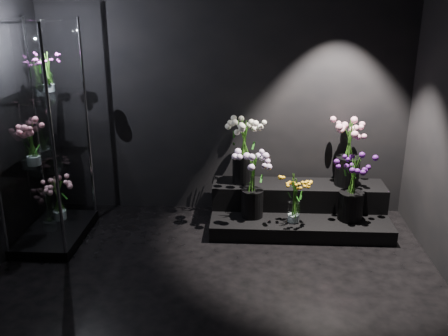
{
  "coord_description": "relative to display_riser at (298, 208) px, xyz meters",
  "views": [
    {
      "loc": [
        0.28,
        -3.36,
        2.36
      ],
      "look_at": [
        0.04,
        1.2,
        0.77
      ],
      "focal_mm": 40.0,
      "sensor_mm": 36.0,
      "label": 1
    }
  ],
  "objects": [
    {
      "name": "bouquet_case_base_pink",
      "position": [
        -2.54,
        -0.25,
        0.18
      ],
      "size": [
        0.36,
        0.36,
        0.47
      ],
      "rotation": [
        0.0,
        0.0,
        0.06
      ],
      "color": "white",
      "rests_on": "display_case"
    },
    {
      "name": "bouquet_pink_roses",
      "position": [
        0.51,
        0.12,
        0.64
      ],
      "size": [
        0.38,
        0.38,
        0.7
      ],
      "rotation": [
        0.0,
        0.0,
        0.04
      ],
      "color": "black",
      "rests_on": "display_riser"
    },
    {
      "name": "wall_back",
      "position": [
        -0.82,
        0.37,
        1.23
      ],
      "size": [
        4.0,
        0.0,
        4.0
      ],
      "primitive_type": "plane",
      "rotation": [
        1.57,
        0.0,
        0.0
      ],
      "color": "black",
      "rests_on": "floor"
    },
    {
      "name": "display_case",
      "position": [
        -2.51,
        -0.49,
        0.91
      ],
      "size": [
        0.59,
        0.98,
        2.16
      ],
      "color": "black",
      "rests_on": "floor"
    },
    {
      "name": "floor",
      "position": [
        -0.82,
        -1.63,
        -0.17
      ],
      "size": [
        4.0,
        4.0,
        0.0
      ],
      "primitive_type": "plane",
      "color": "black",
      "rests_on": "ground"
    },
    {
      "name": "bouquet_purple",
      "position": [
        0.51,
        -0.21,
        0.36
      ],
      "size": [
        0.41,
        0.41,
        0.69
      ],
      "rotation": [
        0.0,
        0.0,
        0.26
      ],
      "color": "black",
      "rests_on": "display_riser"
    },
    {
      "name": "bouquet_cream_roses",
      "position": [
        -0.6,
        0.13,
        0.67
      ],
      "size": [
        0.43,
        0.43,
        0.73
      ],
      "rotation": [
        0.0,
        0.0,
        0.08
      ],
      "color": "black",
      "rests_on": "display_riser"
    },
    {
      "name": "display_riser",
      "position": [
        0.0,
        0.0,
        0.0
      ],
      "size": [
        1.86,
        0.83,
        0.41
      ],
      "color": "black",
      "rests_on": "floor"
    },
    {
      "name": "bouquet_lilac",
      "position": [
        -0.5,
        -0.19,
        0.38
      ],
      "size": [
        0.39,
        0.39,
        0.69
      ],
      "rotation": [
        0.0,
        0.0,
        -0.11
      ],
      "color": "black",
      "rests_on": "display_riser"
    },
    {
      "name": "wall_front",
      "position": [
        -0.82,
        -3.63,
        1.23
      ],
      "size": [
        4.0,
        0.0,
        4.0
      ],
      "primitive_type": "plane",
      "rotation": [
        -1.57,
        0.0,
        0.0
      ],
      "color": "black",
      "rests_on": "floor"
    },
    {
      "name": "bouquet_orange_bells",
      "position": [
        -0.08,
        -0.3,
        0.25
      ],
      "size": [
        0.26,
        0.26,
        0.51
      ],
      "rotation": [
        0.0,
        0.0,
        -0.08
      ],
      "color": "white",
      "rests_on": "display_riser"
    },
    {
      "name": "bouquet_case_pink",
      "position": [
        -2.56,
        -0.64,
        0.88
      ],
      "size": [
        0.29,
        0.29,
        0.4
      ],
      "rotation": [
        0.0,
        0.0,
        -0.05
      ],
      "color": "white",
      "rests_on": "display_case"
    },
    {
      "name": "bouquet_case_magenta",
      "position": [
        -2.47,
        -0.32,
        1.5
      ],
      "size": [
        0.25,
        0.25,
        0.37
      ],
      "rotation": [
        0.0,
        0.0,
        -0.21
      ],
      "color": "white",
      "rests_on": "display_case"
    }
  ]
}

